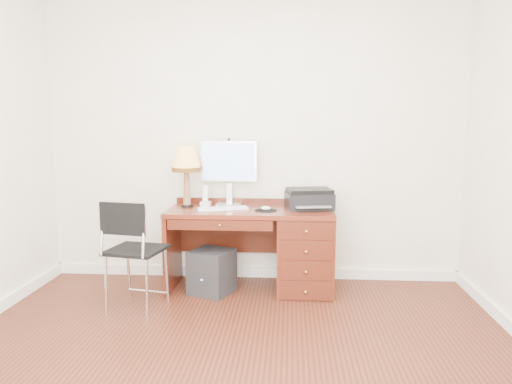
# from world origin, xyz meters

# --- Properties ---
(ground) EXTENTS (4.00, 4.00, 0.00)m
(ground) POSITION_xyz_m (0.00, 0.00, 0.00)
(ground) COLOR #39160D
(ground) RESTS_ON ground
(room_shell) EXTENTS (4.00, 4.00, 4.00)m
(room_shell) POSITION_xyz_m (0.00, 0.63, 0.05)
(room_shell) COLOR white
(room_shell) RESTS_ON ground
(desk) EXTENTS (1.50, 0.67, 0.75)m
(desk) POSITION_xyz_m (0.32, 1.40, 0.41)
(desk) COLOR maroon
(desk) RESTS_ON ground
(monitor) EXTENTS (0.53, 0.17, 0.61)m
(monitor) POSITION_xyz_m (-0.22, 1.62, 1.13)
(monitor) COLOR silver
(monitor) RESTS_ON desk
(keyboard) EXTENTS (0.47, 0.26, 0.02)m
(keyboard) POSITION_xyz_m (-0.25, 1.36, 0.76)
(keyboard) COLOR white
(keyboard) RESTS_ON desk
(mouse_pad) EXTENTS (0.20, 0.20, 0.04)m
(mouse_pad) POSITION_xyz_m (0.14, 1.32, 0.76)
(mouse_pad) COLOR black
(mouse_pad) RESTS_ON desk
(printer) EXTENTS (0.46, 0.39, 0.18)m
(printer) POSITION_xyz_m (0.53, 1.46, 0.84)
(printer) COLOR black
(printer) RESTS_ON desk
(leg_lamp) EXTENTS (0.27, 0.27, 0.56)m
(leg_lamp) POSITION_xyz_m (-0.60, 1.48, 1.16)
(leg_lamp) COLOR black
(leg_lamp) RESTS_ON desk
(phone) EXTENTS (0.09, 0.09, 0.19)m
(phone) POSITION_xyz_m (-0.44, 1.53, 0.81)
(phone) COLOR white
(phone) RESTS_ON desk
(pen_cup) EXTENTS (0.07, 0.07, 0.09)m
(pen_cup) POSITION_xyz_m (0.40, 1.56, 0.80)
(pen_cup) COLOR black
(pen_cup) RESTS_ON desk
(chair) EXTENTS (0.50, 0.51, 0.91)m
(chair) POSITION_xyz_m (-0.91, 0.81, 0.55)
(chair) COLOR black
(chair) RESTS_ON ground
(equipment_box) EXTENTS (0.44, 0.44, 0.39)m
(equipment_box) POSITION_xyz_m (-0.34, 1.25, 0.20)
(equipment_box) COLOR black
(equipment_box) RESTS_ON ground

